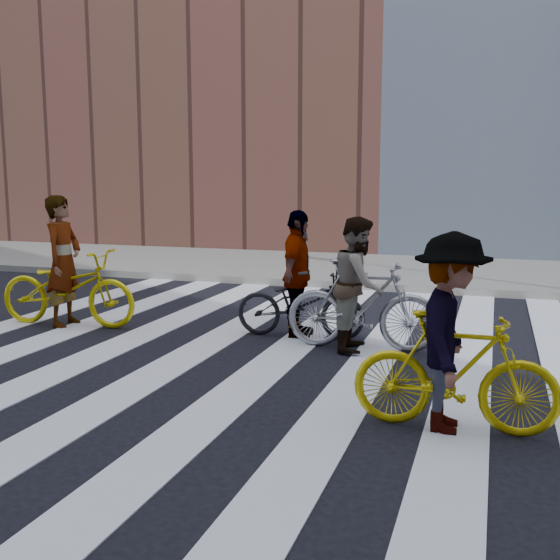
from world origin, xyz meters
The scene contains 11 objects.
ground centered at (0.00, 0.00, 0.00)m, with size 100.00×100.00×0.00m, color black.
sidewalk_far centered at (0.00, 7.50, 0.07)m, with size 100.00×5.00×0.15m, color gray.
zebra_crosswalk centered at (0.00, 0.00, 0.01)m, with size 8.25×10.00×0.01m.
bike_yellow_left centered at (-3.00, 0.56, 0.57)m, with size 0.76×2.17×1.14m, color yellow.
bike_silver_mid centered at (1.42, 0.56, 0.58)m, with size 0.55×1.94×1.17m, color #9899A1.
bike_yellow_right centered at (2.71, -1.89, 0.52)m, with size 0.49×1.75×1.05m, color #D4BA0B.
bike_dark_rear centered at (0.49, 0.96, 0.47)m, with size 0.63×1.79×0.94m, color black.
rider_left centered at (-3.05, 0.56, 0.97)m, with size 0.71×0.46×1.93m, color slate.
rider_mid centered at (1.37, 0.56, 0.85)m, with size 0.83×0.65×1.70m, color slate.
rider_right centered at (2.66, -1.89, 0.87)m, with size 1.12×0.64×1.73m, color slate.
rider_rear centered at (0.44, 0.96, 0.88)m, with size 1.03×0.43×1.75m, color slate.
Camera 1 is at (2.99, -7.53, 2.17)m, focal length 42.00 mm.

